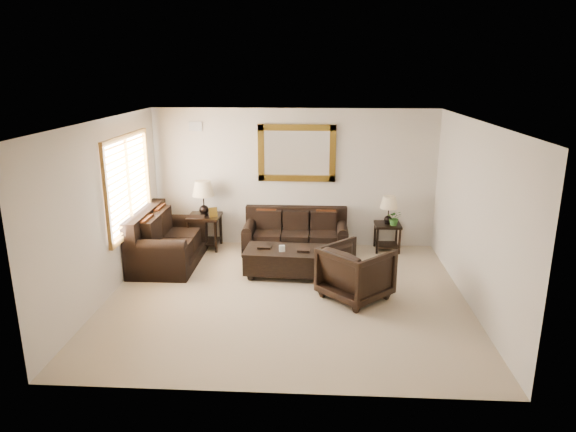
# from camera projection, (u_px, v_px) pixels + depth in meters

# --- Properties ---
(room) EXTENTS (5.51, 5.01, 2.71)m
(room) POSITION_uv_depth(u_px,v_px,m) (286.00, 213.00, 7.63)
(room) COLOR #9D896C
(room) RESTS_ON ground
(window) EXTENTS (0.07, 1.96, 1.66)m
(window) POSITION_uv_depth(u_px,v_px,m) (129.00, 184.00, 8.59)
(window) COLOR white
(window) RESTS_ON room
(mirror) EXTENTS (1.50, 0.06, 1.10)m
(mirror) POSITION_uv_depth(u_px,v_px,m) (297.00, 153.00, 9.85)
(mirror) COLOR #4F300F
(mirror) RESTS_ON room
(air_vent) EXTENTS (0.25, 0.02, 0.18)m
(air_vent) POSITION_uv_depth(u_px,v_px,m) (195.00, 126.00, 9.84)
(air_vent) COLOR #999999
(air_vent) RESTS_ON room
(sofa) EXTENTS (1.99, 0.86, 0.81)m
(sofa) POSITION_uv_depth(u_px,v_px,m) (296.00, 236.00, 9.94)
(sofa) COLOR black
(sofa) RESTS_ON room
(loveseat) EXTENTS (1.05, 1.77, 0.99)m
(loveseat) POSITION_uv_depth(u_px,v_px,m) (165.00, 244.00, 9.25)
(loveseat) COLOR black
(loveseat) RESTS_ON room
(end_table_left) EXTENTS (0.61, 0.61, 1.35)m
(end_table_left) POSITION_uv_depth(u_px,v_px,m) (204.00, 205.00, 9.92)
(end_table_left) COLOR black
(end_table_left) RESTS_ON room
(end_table_right) EXTENTS (0.49, 0.49, 1.08)m
(end_table_right) POSITION_uv_depth(u_px,v_px,m) (388.00, 215.00, 9.83)
(end_table_right) COLOR black
(end_table_right) RESTS_ON room
(coffee_table) EXTENTS (1.42, 0.83, 0.58)m
(coffee_table) POSITION_uv_depth(u_px,v_px,m) (285.00, 259.00, 8.74)
(coffee_table) COLOR black
(coffee_table) RESTS_ON room
(armchair) EXTENTS (1.22, 1.22, 0.92)m
(armchair) POSITION_uv_depth(u_px,v_px,m) (356.00, 270.00, 7.81)
(armchair) COLOR black
(armchair) RESTS_ON floor
(potted_plant) EXTENTS (0.30, 0.33, 0.23)m
(potted_plant) POSITION_uv_depth(u_px,v_px,m) (394.00, 219.00, 9.75)
(potted_plant) COLOR #295B1F
(potted_plant) RESTS_ON end_table_right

